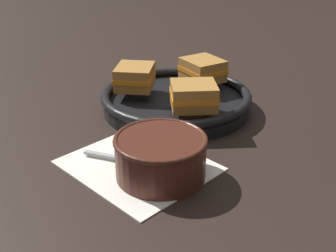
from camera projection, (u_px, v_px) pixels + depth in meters
name	position (u px, v px, depth m)	size (l,w,h in m)	color
ground_plane	(161.00, 146.00, 0.73)	(4.00, 4.00, 0.00)	black
napkin	(138.00, 165.00, 0.67)	(0.24, 0.21, 0.00)	white
soup_bowl	(161.00, 154.00, 0.63)	(0.14, 0.14, 0.07)	#4C2319
spoon	(156.00, 165.00, 0.66)	(0.18, 0.08, 0.01)	#B7B7BC
skillet	(176.00, 100.00, 0.87)	(0.31, 0.42, 0.04)	black
sandwich_near_left	(192.00, 95.00, 0.77)	(0.11, 0.11, 0.05)	#B27A38
sandwich_near_right	(203.00, 70.00, 0.90)	(0.10, 0.10, 0.05)	#B27A38
sandwich_far_left	(135.00, 77.00, 0.86)	(0.11, 0.11, 0.05)	#B27A38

